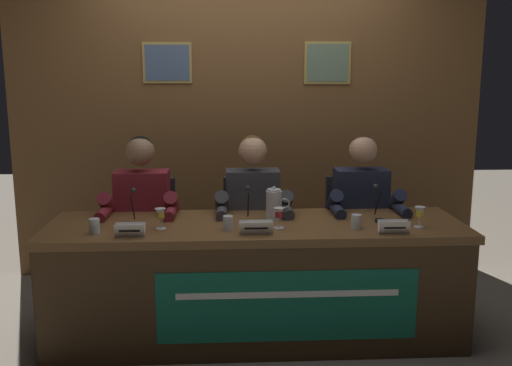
{
  "coord_description": "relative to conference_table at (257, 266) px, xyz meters",
  "views": [
    {
      "loc": [
        -0.18,
        -3.37,
        1.64
      ],
      "look_at": [
        0.0,
        0.0,
        0.98
      ],
      "focal_mm": 40.06,
      "sensor_mm": 36.0,
      "label": 1
    }
  ],
  "objects": [
    {
      "name": "water_cup_center",
      "position": [
        -0.17,
        -0.05,
        0.28
      ],
      "size": [
        0.06,
        0.06,
        0.08
      ],
      "color": "silver",
      "rests_on": "conference_table"
    },
    {
      "name": "water_pitcher_central",
      "position": [
        0.12,
        0.19,
        0.34
      ],
      "size": [
        0.15,
        0.1,
        0.21
      ],
      "color": "silver",
      "rests_on": "conference_table"
    },
    {
      "name": "nameplate_left",
      "position": [
        -0.72,
        -0.16,
        0.28
      ],
      "size": [
        0.17,
        0.06,
        0.08
      ],
      "color": "white",
      "rests_on": "conference_table"
    },
    {
      "name": "microphone_center",
      "position": [
        -0.05,
        0.11,
        0.32
      ],
      "size": [
        0.06,
        0.17,
        0.22
      ],
      "color": "black",
      "rests_on": "conference_table"
    },
    {
      "name": "juice_glass_right",
      "position": [
        0.96,
        -0.04,
        0.33
      ],
      "size": [
        0.06,
        0.06,
        0.12
      ],
      "color": "white",
      "rests_on": "conference_table"
    },
    {
      "name": "juice_glass_center",
      "position": [
        0.13,
        -0.02,
        0.33
      ],
      "size": [
        0.06,
        0.06,
        0.12
      ],
      "color": "white",
      "rests_on": "conference_table"
    },
    {
      "name": "chair_center",
      "position": [
        -0.0,
        0.65,
        -0.05
      ],
      "size": [
        0.44,
        0.44,
        0.9
      ],
      "color": "black",
      "rests_on": "ground_plane"
    },
    {
      "name": "juice_glass_left",
      "position": [
        -0.57,
        -0.0,
        0.33
      ],
      "size": [
        0.06,
        0.06,
        0.12
      ],
      "color": "white",
      "rests_on": "conference_table"
    },
    {
      "name": "panelist_right",
      "position": [
        0.74,
        0.45,
        0.22
      ],
      "size": [
        0.51,
        0.48,
        1.22
      ],
      "color": "black",
      "rests_on": "ground_plane"
    },
    {
      "name": "conference_table",
      "position": [
        0.0,
        0.0,
        0.0
      ],
      "size": [
        2.54,
        0.73,
        0.73
      ],
      "color": "brown",
      "rests_on": "ground_plane"
    },
    {
      "name": "microphone_right",
      "position": [
        0.76,
        0.12,
        0.32
      ],
      "size": [
        0.06,
        0.17,
        0.22
      ],
      "color": "black",
      "rests_on": "conference_table"
    },
    {
      "name": "ground_plane",
      "position": [
        -0.0,
        0.1,
        -0.49
      ],
      "size": [
        12.0,
        12.0,
        0.0
      ],
      "primitive_type": "plane",
      "color": "gray"
    },
    {
      "name": "nameplate_center",
      "position": [
        -0.02,
        -0.15,
        0.28
      ],
      "size": [
        0.19,
        0.06,
        0.08
      ],
      "color": "white",
      "rests_on": "conference_table"
    },
    {
      "name": "panelist_left",
      "position": [
        -0.75,
        0.45,
        0.22
      ],
      "size": [
        0.51,
        0.48,
        1.22
      ],
      "color": "black",
      "rests_on": "ground_plane"
    },
    {
      "name": "microphone_left",
      "position": [
        -0.75,
        0.08,
        0.32
      ],
      "size": [
        0.06,
        0.17,
        0.22
      ],
      "color": "black",
      "rests_on": "conference_table"
    },
    {
      "name": "chair_left",
      "position": [
        -0.75,
        0.65,
        -0.05
      ],
      "size": [
        0.44,
        0.44,
        0.9
      ],
      "color": "black",
      "rests_on": "ground_plane"
    },
    {
      "name": "nameplate_right",
      "position": [
        0.77,
        -0.18,
        0.28
      ],
      "size": [
        0.18,
        0.06,
        0.08
      ],
      "color": "white",
      "rests_on": "conference_table"
    },
    {
      "name": "chair_right",
      "position": [
        0.74,
        0.65,
        -0.05
      ],
      "size": [
        0.44,
        0.44,
        0.9
      ],
      "color": "black",
      "rests_on": "ground_plane"
    },
    {
      "name": "water_cup_right",
      "position": [
        0.58,
        -0.05,
        0.28
      ],
      "size": [
        0.06,
        0.06,
        0.08
      ],
      "color": "silver",
      "rests_on": "conference_table"
    },
    {
      "name": "wall_back_panelled",
      "position": [
        -0.0,
        1.33,
        0.81
      ],
      "size": [
        3.74,
        0.14,
        2.6
      ],
      "color": "brown",
      "rests_on": "ground_plane"
    },
    {
      "name": "panelist_center",
      "position": [
        -0.0,
        0.45,
        0.22
      ],
      "size": [
        0.51,
        0.48,
        1.22
      ],
      "color": "black",
      "rests_on": "ground_plane"
    },
    {
      "name": "water_cup_left",
      "position": [
        -0.94,
        -0.07,
        0.28
      ],
      "size": [
        0.06,
        0.06,
        0.08
      ],
      "color": "silver",
      "rests_on": "conference_table"
    }
  ]
}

